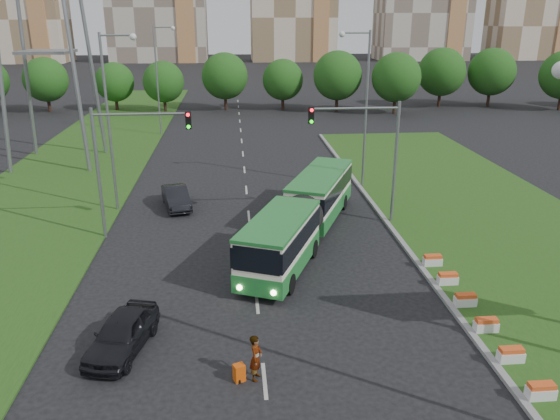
{
  "coord_description": "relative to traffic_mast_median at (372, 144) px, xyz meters",
  "views": [
    {
      "loc": [
        -3.91,
        -23.17,
        12.96
      ],
      "look_at": [
        -1.39,
        5.78,
        2.6
      ],
      "focal_mm": 35.0,
      "sensor_mm": 36.0,
      "label": 1
    }
  ],
  "objects": [
    {
      "name": "traffic_mast_median",
      "position": [
        0.0,
        0.0,
        0.0
      ],
      "size": [
        5.76,
        0.32,
        8.0
      ],
      "color": "gray",
      "rests_on": "ground"
    },
    {
      "name": "tree_line",
      "position": [
        5.22,
        45.0,
        -0.85
      ],
      "size": [
        120.0,
        8.0,
        9.0
      ],
      "primitive_type": null,
      "color": "#174311",
      "rests_on": "ground"
    },
    {
      "name": "flower_planters",
      "position": [
        1.92,
        -12.5,
        -4.9
      ],
      "size": [
        1.1,
        11.5,
        0.6
      ],
      "primitive_type": null,
      "color": "white",
      "rests_on": "grass_median"
    },
    {
      "name": "pedestrian",
      "position": [
        -8.08,
        -15.84,
        -4.42
      ],
      "size": [
        0.63,
        0.78,
        1.86
      ],
      "primitive_type": "imported",
      "rotation": [
        0.0,
        0.0,
        1.26
      ],
      "color": "gray",
      "rests_on": "ground"
    },
    {
      "name": "median_kerb",
      "position": [
        1.27,
        -2.0,
        -5.26
      ],
      "size": [
        0.3,
        60.0,
        0.18
      ],
      "primitive_type": "cube",
      "color": "gray",
      "rests_on": "ground"
    },
    {
      "name": "traffic_mast_left",
      "position": [
        -15.16,
        -1.0,
        0.0
      ],
      "size": [
        5.76,
        0.32,
        8.0
      ],
      "color": "gray",
      "rests_on": "ground"
    },
    {
      "name": "articulated_bus",
      "position": [
        -4.86,
        -2.44,
        -3.67
      ],
      "size": [
        2.6,
        16.68,
        2.75
      ],
      "rotation": [
        0.0,
        0.0,
        -0.4
      ],
      "color": "white",
      "rests_on": "ground"
    },
    {
      "name": "car_left_far",
      "position": [
        -12.87,
        4.29,
        -4.6
      ],
      "size": [
        2.63,
        4.83,
        1.51
      ],
      "primitive_type": "imported",
      "rotation": [
        0.0,
        0.0,
        0.24
      ],
      "color": "black",
      "rests_on": "ground"
    },
    {
      "name": "lane_markings",
      "position": [
        -7.78,
        10.0,
        -5.35
      ],
      "size": [
        0.2,
        100.0,
        0.01
      ],
      "primitive_type": null,
      "color": "#ACABA5",
      "rests_on": "ground"
    },
    {
      "name": "shopping_trolley",
      "position": [
        -8.72,
        -15.9,
        -5.01
      ],
      "size": [
        0.4,
        0.42,
        0.69
      ],
      "rotation": [
        0.0,
        0.0,
        0.42
      ],
      "color": "#DA4E0B",
      "rests_on": "ground"
    },
    {
      "name": "left_verge",
      "position": [
        -22.78,
        15.0,
        -5.3
      ],
      "size": [
        12.0,
        110.0,
        0.1
      ],
      "primitive_type": "cube",
      "color": "#244F16",
      "rests_on": "ground"
    },
    {
      "name": "street_lamps",
      "position": [
        -7.78,
        0.0,
        0.65
      ],
      "size": [
        36.0,
        60.0,
        12.0
      ],
      "primitive_type": null,
      "color": "gray",
      "rests_on": "ground"
    },
    {
      "name": "ground",
      "position": [
        -4.78,
        -10.0,
        -5.35
      ],
      "size": [
        360.0,
        360.0,
        0.0
      ],
      "primitive_type": "plane",
      "color": "black",
      "rests_on": "ground"
    },
    {
      "name": "grass_median",
      "position": [
        8.22,
        -2.0,
        -5.27
      ],
      "size": [
        14.0,
        60.0,
        0.15
      ],
      "primitive_type": "cube",
      "color": "#244F16",
      "rests_on": "ground"
    },
    {
      "name": "car_left_near",
      "position": [
        -13.44,
        -13.47,
        -4.58
      ],
      "size": [
        2.88,
        4.85,
        1.55
      ],
      "primitive_type": "imported",
      "rotation": [
        0.0,
        0.0,
        -0.25
      ],
      "color": "black",
      "rests_on": "ground"
    }
  ]
}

